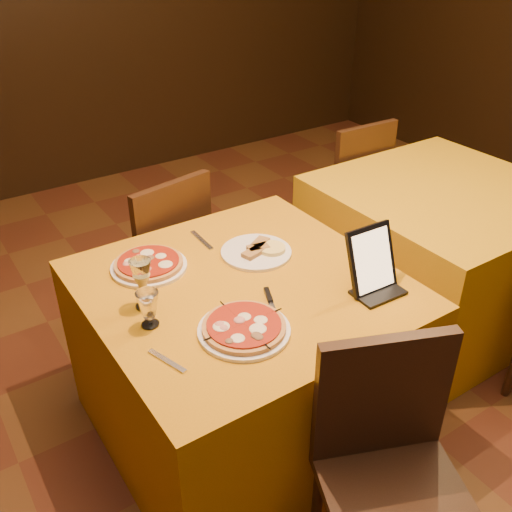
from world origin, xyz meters
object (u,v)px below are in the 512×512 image
side_table (436,253)px  main_table (243,360)px  chair_main_far (154,256)px  pizza_near (244,328)px  chair_side_far (340,188)px  tablet (372,259)px  chair_main_near (398,500)px  wine_glass (142,284)px  pizza_far (149,265)px  water_glass (149,309)px

side_table → main_table: bearing=-173.9°
chair_main_far → pizza_near: chair_main_far is taller
chair_side_far → tablet: size_ratio=3.73×
main_table → chair_main_near: 0.85m
chair_main_far → chair_side_far: size_ratio=1.00×
chair_main_near → wine_glass: bearing=134.2°
chair_main_near → wine_glass: (-0.36, 0.91, 0.39)m
chair_main_far → pizza_near: (-0.15, -1.07, 0.31)m
chair_main_near → pizza_far: 1.19m
wine_glass → tablet: 0.81m
main_table → wine_glass: size_ratio=5.79×
chair_main_near → wine_glass: wine_glass is taller
chair_main_far → chair_side_far: (1.31, 0.10, 0.00)m
pizza_far → chair_side_far: bearing=22.3°
chair_main_far → water_glass: (-0.39, -0.86, 0.36)m
main_table → wine_glass: bearing=169.8°
chair_main_near → tablet: 0.79m
pizza_far → wine_glass: 0.26m
tablet → water_glass: bearing=164.5°
side_table → water_glass: size_ratio=8.46×
main_table → chair_side_far: size_ratio=1.21×
chair_main_far → pizza_near: size_ratio=2.98×
wine_glass → tablet: tablet is taller
pizza_far → side_table: bearing=-5.3°
pizza_far → tablet: tablet is taller
chair_side_far → pizza_far: size_ratio=3.10×
wine_glass → main_table: bearing=-10.2°
chair_main_near → pizza_far: chair_main_near is taller
side_table → chair_main_far: (-1.31, 0.68, 0.08)m
wine_glass → water_glass: (-0.03, -0.11, -0.03)m
side_table → water_glass: 1.76m
chair_side_far → pizza_near: bearing=40.3°
chair_main_far → pizza_far: (-0.24, -0.54, 0.31)m
chair_main_far → tablet: size_ratio=3.73×
main_table → water_glass: (-0.39, -0.04, 0.44)m
pizza_near → chair_side_far: bearing=38.7°
side_table → chair_main_near: size_ratio=1.21×
tablet → chair_main_near: bearing=-121.4°
main_table → chair_main_far: (0.00, 0.82, 0.08)m
side_table → pizza_far: size_ratio=3.75×
water_glass → wine_glass: bearing=74.7°
chair_side_far → pizza_far: chair_side_far is taller
main_table → chair_main_far: bearing=90.0°
chair_main_near → chair_side_far: size_ratio=1.00×
pizza_far → main_table: bearing=-49.6°
chair_main_far → tablet: 1.24m
water_glass → side_table: bearing=6.1°
pizza_near → tablet: (0.52, -0.03, 0.10)m
chair_main_near → water_glass: (-0.39, 0.80, 0.36)m
wine_glass → tablet: (0.73, -0.35, 0.03)m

